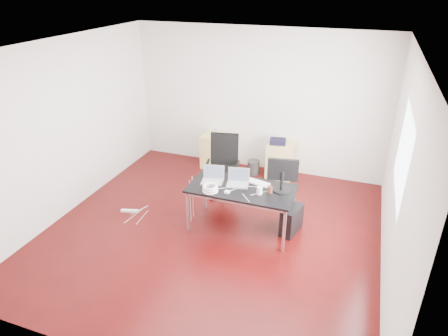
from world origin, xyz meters
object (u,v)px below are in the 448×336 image
(desk, at_px, (242,191))
(filing_cabinet_left, at_px, (215,150))
(pc_tower, at_px, (291,220))
(filing_cabinet_right, at_px, (281,160))
(office_chair, at_px, (223,162))

(desk, relative_size, filing_cabinet_left, 2.29)
(desk, bearing_deg, pc_tower, 12.05)
(desk, height_order, filing_cabinet_right, desk)
(office_chair, bearing_deg, filing_cabinet_left, 106.57)
(desk, relative_size, pc_tower, 3.56)
(desk, xyz_separation_m, filing_cabinet_right, (0.18, 1.99, -0.33))
(office_chair, bearing_deg, pc_tower, -42.07)
(pc_tower, bearing_deg, filing_cabinet_right, 122.31)
(filing_cabinet_right, bearing_deg, office_chair, -129.94)
(office_chair, height_order, pc_tower, office_chair)
(office_chair, xyz_separation_m, pc_tower, (1.42, -0.83, -0.39))
(desk, height_order, filing_cabinet_left, desk)
(office_chair, xyz_separation_m, filing_cabinet_right, (0.84, 1.00, -0.26))
(desk, xyz_separation_m, pc_tower, (0.76, 0.16, -0.46))
(desk, distance_m, pc_tower, 0.90)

